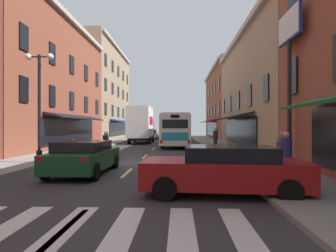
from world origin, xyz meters
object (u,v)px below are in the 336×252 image
Objects in this scene: billboard_sign at (289,50)px; sedan_near at (225,169)px; sedan_mid at (84,157)px; sedan_far at (151,134)px; street_lamp_twin at (39,102)px; bicycle_near at (80,147)px; motorcycle_rider at (106,148)px; pedestrian_far at (282,152)px; transit_bus at (176,129)px; pedestrian_mid at (215,138)px; box_truck at (141,125)px; pedestrian_near at (286,155)px.

sedan_near is (-3.61, -4.77, -4.60)m from billboard_sign.
sedan_far is at bearing 90.48° from sedan_mid.
sedan_far is (-9.02, 30.52, -4.60)m from billboard_sign.
street_lamp_twin reaches higher than sedan_near.
sedan_far is 0.86× the size of street_lamp_twin.
sedan_near is 14.08m from bicycle_near.
sedan_far is at bearing 106.47° from billboard_sign.
motorcycle_rider is 1.29× the size of pedestrian_far.
sedan_far reaches higher than bicycle_near.
sedan_far is at bearing 105.31° from transit_bus.
sedan_mid is 2.18× the size of motorcycle_rider.
sedan_far is (-3.91, 14.28, -0.91)m from transit_bus.
pedestrian_mid is at bearing 42.19° from street_lamp_twin.
box_truck is at bearing 79.08° from bicycle_near.
pedestrian_far is 11.35m from street_lamp_twin.
sedan_near is 2.24× the size of motorcycle_rider.
pedestrian_far is at bearing -69.52° from box_truck.
pedestrian_mid reaches higher than bicycle_near.
motorcycle_rider is 9.97m from pedestrian_near.
sedan_near is 3.89m from pedestrian_far.
pedestrian_near is (7.68, -33.75, 0.27)m from sedan_far.
transit_bus is at bearing 66.50° from street_lamp_twin.
transit_bus is 2.68× the size of sedan_far.
billboard_sign is 0.93× the size of box_truck.
pedestrian_near is at bearing 34.19° from sedan_near.
pedestrian_near is at bearing -149.67° from pedestrian_mid.
sedan_far is 2.70× the size of bicycle_near.
box_truck is 1.40× the size of street_lamp_twin.
sedan_mid is at bearing 146.16° from sedan_near.
sedan_mid reaches higher than bicycle_near.
pedestrian_far is at bearing -147.61° from pedestrian_mid.
pedestrian_near is (7.64, -6.39, 0.28)m from motorcycle_rider.
motorcycle_rider is 1.29× the size of pedestrian_near.
motorcycle_rider is at bearing -114.80° from pedestrian_near.
box_truck is at bearing 137.12° from transit_bus.
sedan_near is 35.70m from sedan_far.
box_truck is 21.39m from sedan_mid.
street_lamp_twin is (-2.58, -19.04, 1.01)m from box_truck.
pedestrian_far is (7.77, -0.59, 0.27)m from sedan_mid.
billboard_sign is 10.90m from pedestrian_mid.
sedan_far is at bearing 89.16° from box_truck.
transit_bus is 5.56m from box_truck.
box_truck is 1.63× the size of sedan_far.
bicycle_near is (-2.75, 3.57, -0.21)m from motorcycle_rider.
motorcycle_rider is at bearing 161.02° from pedestrian_mid.
sedan_near is at bearing -127.15° from billboard_sign.
billboard_sign reaches higher than transit_bus.
sedan_far is 2.88× the size of pedestrian_near.
billboard_sign is 0.56× the size of transit_bus.
pedestrian_mid is (9.73, 3.08, 0.50)m from bicycle_near.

